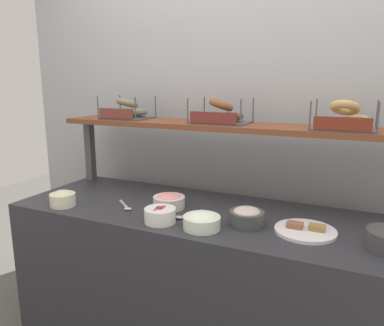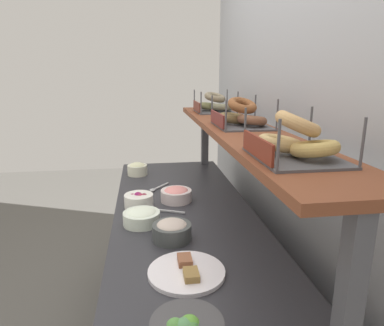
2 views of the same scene
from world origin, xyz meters
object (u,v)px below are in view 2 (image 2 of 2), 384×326
Objects in this scene: bowl_tuna_salad at (172,230)px; bagel_basket_sesame at (295,142)px; serving_plate_white at (187,271)px; serving_spoon_near_plate at (156,188)px; bowl_cream_cheese at (142,217)px; bowl_beet_salad at (139,200)px; bowl_potato_salad at (137,169)px; bagel_basket_cinnamon_raisin at (241,117)px; serving_spoon_by_edge at (162,210)px; bagel_basket_poppy at (214,105)px; bowl_lox_spread at (176,194)px.

bowl_tuna_salad is 0.66m from bagel_basket_sesame.
bagel_basket_sesame is (0.37, 0.34, 0.44)m from bowl_tuna_salad.
serving_plate_white is 0.92m from serving_spoon_near_plate.
bowl_beet_salad is at bearing -176.27° from bowl_cream_cheese.
bowl_potato_salad is 0.91× the size of serving_spoon_near_plate.
bowl_cream_cheese is 0.46m from serving_plate_white.
bowl_cream_cheese is 0.66m from bagel_basket_cinnamon_raisin.
bowl_cream_cheese is 1.04× the size of serving_spoon_by_edge.
bowl_beet_salad reaches higher than serving_plate_white.
serving_plate_white is at bearing 14.55° from bowl_beet_salad.
bagel_basket_sesame is at bearing -0.94° from bagel_basket_poppy.
bagel_basket_sesame reaches higher than bowl_beet_salad.
bagel_basket_poppy is 0.63m from bagel_basket_cinnamon_raisin.
bagel_basket_cinnamon_raisin is (0.11, 0.50, 0.44)m from bowl_beet_salad.
bowl_lox_spread reaches higher than serving_spoon_near_plate.
serving_spoon_near_plate is 0.67m from bagel_basket_poppy.
bowl_lox_spread is at bearing 172.05° from bowl_tuna_salad.
bowl_lox_spread is at bearing 148.20° from serving_spoon_by_edge.
bagel_basket_cinnamon_raisin is (0.17, 0.30, 0.44)m from bowl_lox_spread.
bowl_cream_cheese is (0.21, 0.01, -0.00)m from bowl_beet_salad.
bowl_beet_salad is 0.67m from bagel_basket_cinnamon_raisin.
bowl_beet_salad is 0.48× the size of bagel_basket_cinnamon_raisin.
bagel_basket_sesame is (1.35, 0.50, 0.44)m from bowl_potato_salad.
bowl_lox_spread is 0.70m from bagel_basket_poppy.
bowl_beet_salad is 0.89× the size of bowl_lox_spread.
serving_spoon_by_edge is 0.90m from bagel_basket_sesame.
bagel_basket_poppy is at bearing 135.94° from bowl_beet_salad.
serving_spoon_near_plate is at bearing 159.20° from bowl_beet_salad.
bowl_beet_salad is 0.85m from bagel_basket_poppy.
bowl_tuna_salad is (0.38, 0.14, 0.00)m from bowl_beet_salad.
bowl_potato_salad is at bearing -159.79° from bagel_basket_sesame.
bowl_beet_salad reaches higher than serving_spoon_by_edge.
bowl_potato_salad is (-0.98, -0.15, -0.00)m from bowl_tuna_salad.
bowl_lox_spread is 0.96m from bagel_basket_sesame.
bowl_potato_salad is 0.35m from serving_spoon_near_plate.
bagel_basket_sesame is at bearing 19.09° from bowl_lox_spread.
serving_plate_white is 0.91× the size of bagel_basket_sesame.
bagel_basket_poppy reaches higher than bowl_potato_salad.
bowl_potato_salad reaches higher than serving_plate_white.
bowl_beet_salad is at bearing 1.30° from bowl_potato_salad.
bowl_potato_salad is 1.26m from serving_plate_white.
serving_plate_white reaches higher than serving_spoon_near_plate.
serving_plate_white is at bearing 5.26° from serving_spoon_by_edge.
bowl_beet_salad is 0.91× the size of bowl_tuna_salad.
bowl_beet_salad is 0.53× the size of bagel_basket_poppy.
bowl_beet_salad is 0.55× the size of serving_plate_white.
serving_plate_white is at bearing -108.05° from bagel_basket_sesame.
bowl_lox_spread is at bearing 106.83° from bowl_beet_salad.
bowl_tuna_salad is at bearing -21.91° from bagel_basket_poppy.
bowl_potato_salad is 0.43× the size of bagel_basket_cinnamon_raisin.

